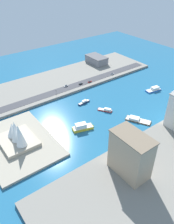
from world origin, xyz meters
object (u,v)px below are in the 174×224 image
patrol_launch_navy (84,102)px  catamaran_blue (154,89)px  tugboat_red (106,110)px  opera_landmark (17,135)px  ferry_yellow_fast (82,127)px  sedan_silver (66,86)px  pickup_red (90,82)px  warehouse_low_gray (96,59)px  van_white (112,74)px  barge_flat_brown (137,120)px  traffic_light_waterfront (56,92)px  apartment_midrise_tan (131,155)px  suv_black (81,84)px

patrol_launch_navy → catamaran_blue: bearing=-107.9°
tugboat_red → opera_landmark: bearing=86.1°
ferry_yellow_fast → patrol_launch_navy: (35.70, -28.00, -1.30)m
sedan_silver → pickup_red: 30.79m
warehouse_low_gray → opera_landmark: (-96.03, 161.67, 1.77)m
patrol_launch_navy → opera_landmark: bearing=103.2°
van_white → pickup_red: pickup_red is taller
barge_flat_brown → traffic_light_waterfront: bearing=24.8°
ferry_yellow_fast → van_white: bearing=-55.4°
apartment_midrise_tan → opera_landmark: 93.81m
barge_flat_brown → sedan_silver: sedan_silver is taller
ferry_yellow_fast → patrol_launch_navy: 45.39m
apartment_midrise_tan → barge_flat_brown: bearing=-52.5°
warehouse_low_gray → catamaran_blue: bearing=-177.7°
catamaran_blue → ferry_yellow_fast: (-8.89, 111.15, 0.77)m
barge_flat_brown → sedan_silver: bearing=11.3°
barge_flat_brown → van_white: size_ratio=5.67×
warehouse_low_gray → sedan_silver: size_ratio=6.59×
tugboat_red → pickup_red: 62.28m
pickup_red → suv_black: bearing=80.3°
barge_flat_brown → van_white: (88.48, -48.18, 2.35)m
pickup_red → sedan_silver: bearing=75.0°
barge_flat_brown → tugboat_red: 33.38m
apartment_midrise_tan → ferry_yellow_fast: bearing=-3.8°
patrol_launch_navy → tugboat_red: patrol_launch_navy is taller
patrol_launch_navy → van_white: 77.16m
ferry_yellow_fast → traffic_light_waterfront: bearing=-9.4°
ferry_yellow_fast → suv_black: ferry_yellow_fast is taller
suv_black → tugboat_red: bearing=169.6°
sedan_silver → opera_landmark: 104.21m
sedan_silver → traffic_light_waterfront: 23.34m
patrol_launch_navy → sedan_silver: sedan_silver is taller
traffic_light_waterfront → catamaran_blue: bearing=-118.9°
suv_black → traffic_light_waterfront: 38.01m
apartment_midrise_tan → traffic_light_waterfront: 127.89m
traffic_light_waterfront → tugboat_red: bearing=-154.0°
ferry_yellow_fast → van_white: 119.28m
warehouse_low_gray → pickup_red: bearing=133.8°
barge_flat_brown → ferry_yellow_fast: bearing=67.5°
warehouse_low_gray → van_white: bearing=168.7°
barge_flat_brown → patrol_launch_navy: bearing=21.3°
patrol_launch_navy → warehouse_low_gray: warehouse_low_gray is taller
patrol_launch_navy → barge_flat_brown: 60.49m
tugboat_red → traffic_light_waterfront: size_ratio=2.22×
ferry_yellow_fast → van_white: ferry_yellow_fast is taller
catamaran_blue → suv_black: (61.03, 63.05, 1.75)m
warehouse_low_gray → traffic_light_waterfront: (-48.01, 96.35, -0.77)m
barge_flat_brown → suv_black: bearing=1.2°
apartment_midrise_tan → tugboat_red: bearing=-29.7°
apartment_midrise_tan → pickup_red: (129.88, -64.56, -15.65)m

